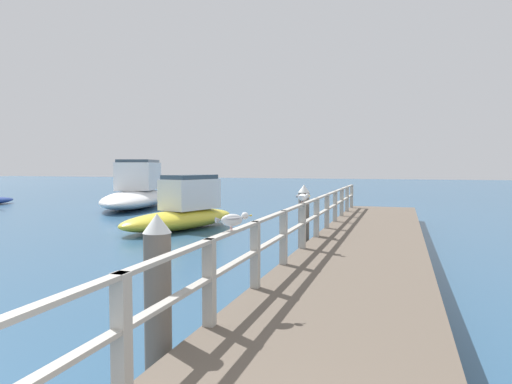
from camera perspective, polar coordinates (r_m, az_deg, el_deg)
name	(u,v)px	position (r m, az deg, el deg)	size (l,w,h in m)	color
pier_deck	(364,257)	(10.63, 13.14, -7.77)	(2.59, 19.83, 0.54)	brown
pier_railing	(310,216)	(10.65, 6.66, -2.96)	(0.12, 18.35, 0.96)	#B2ADA3
dock_piling_near	(158,300)	(4.98, -11.95, -12.88)	(0.29, 0.29, 1.81)	#6B6056
dock_piling_far	(304,220)	(11.86, 5.88, -3.42)	(0.29, 0.29, 1.81)	#6B6056
seagull_foreground	(232,219)	(5.71, -2.91, -3.37)	(0.38, 0.35, 0.21)	white
seagull_background	(303,197)	(9.79, 5.79, -0.61)	(0.37, 0.37, 0.21)	white
boat_1	(136,191)	(26.43, -14.47, 0.10)	(5.50, 9.15, 2.61)	white
boat_4	(183,211)	(17.02, -8.92, -2.30)	(3.33, 5.65, 1.95)	gold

